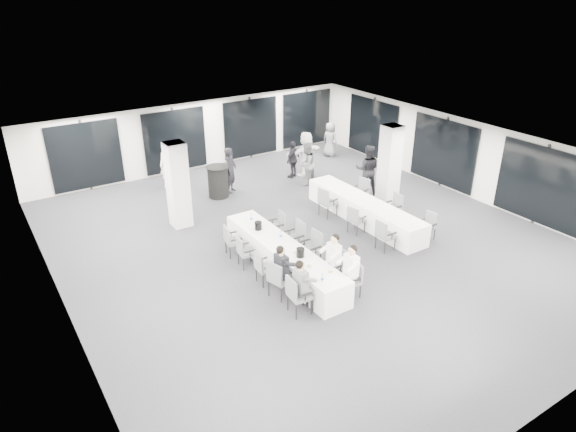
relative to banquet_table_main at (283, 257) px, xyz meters
The scene contains 42 objects.
room 3.35m from the banquet_table_main, 41.21° to the left, with size 14.04×16.04×2.84m.
column_left 4.50m from the banquet_table_main, 107.05° to the left, with size 0.60×0.60×2.80m, color silver.
column_right 6.14m from the banquet_table_main, 19.21° to the left, with size 0.60×0.60×2.80m, color silver.
banquet_table_main is the anchor object (origin of this frame).
banquet_table_side 4.08m from the banquet_table_main, 16.69° to the left, with size 0.90×5.00×0.75m, color white.
cocktail_table 5.73m from the banquet_table_main, 82.04° to the left, with size 0.84×0.84×1.17m.
chair_main_left_near 2.08m from the banquet_table_main, 113.82° to the right, with size 0.55×0.60×1.00m.
chair_main_left_second 1.38m from the banquet_table_main, 127.86° to the right, with size 0.64×0.66×1.03m.
chair_main_left_mid 0.90m from the banquet_table_main, 158.94° to the right, with size 0.49×0.54×0.92m.
chair_main_left_fourth 1.11m from the banquet_table_main, 138.86° to the left, with size 0.50×0.54×0.89m.
chair_main_left_far 1.72m from the banquet_table_main, 119.01° to the left, with size 0.53×0.57×0.93m.
chair_main_right_near 2.18m from the banquet_table_main, 67.77° to the right, with size 0.54×0.57×0.88m.
chair_main_right_second 1.55m from the banquet_table_main, 57.14° to the right, with size 0.53×0.58×0.96m.
chair_main_right_mid 0.89m from the banquet_table_main, 14.11° to the right, with size 0.52×0.58×1.01m.
chair_main_right_fourth 1.04m from the banquet_table_main, 35.32° to the left, with size 0.51×0.57×0.99m.
chair_main_right_far 1.80m from the banquet_table_main, 62.49° to the left, with size 0.51×0.55×0.91m.
chair_side_left_near 3.16m from the banquet_table_main, 12.53° to the right, with size 0.48×0.54×0.95m.
chair_side_left_mid 3.15m from the banquet_table_main, 11.70° to the left, with size 0.54×0.57×0.90m.
chair_side_left_far 3.74m from the banquet_table_main, 34.72° to the left, with size 0.56×0.61×1.02m.
chair_side_right_near 4.82m from the banquet_table_main, 10.56° to the right, with size 0.48×0.52×0.87m.
chair_side_right_mid 4.78m from the banquet_table_main, ahead, with size 0.50×0.56×0.94m.
chair_side_right_far 5.27m from the banquet_table_main, 25.71° to the left, with size 0.56×0.60×0.95m.
seated_guest_a 2.07m from the banquet_table_main, 109.31° to the right, with size 0.50×0.38×1.44m.
seated_guest_b 1.32m from the banquet_table_main, 122.34° to the right, with size 0.50×0.38×1.44m.
seated_guest_c 2.15m from the banquet_table_main, 71.54° to the right, with size 0.50×0.38×1.44m.
seated_guest_d 1.52m from the banquet_table_main, 62.80° to the right, with size 0.50×0.38×1.44m.
standing_guest_a 6.02m from the banquet_table_main, 76.46° to the left, with size 0.71×0.57×1.95m, color black.
standing_guest_b 6.47m from the banquet_table_main, 49.47° to the left, with size 0.92×0.56×1.91m, color #585A5F.
standing_guest_d 7.22m from the banquet_table_main, 54.31° to the left, with size 1.00×0.56×1.70m, color black.
standing_guest_e 10.09m from the banquet_table_main, 45.44° to the left, with size 0.84×0.51×1.75m, color #585A5F.
standing_guest_f 7.55m from the banquet_table_main, 50.45° to the left, with size 1.87×0.72×2.04m, color white.
standing_guest_g 7.64m from the banquet_table_main, 92.57° to the left, with size 0.72×0.58×1.96m, color white.
standing_guest_h 6.39m from the banquet_table_main, 28.10° to the left, with size 1.01×0.62×2.09m, color black.
ice_bucket_near 0.91m from the banquet_table_main, 86.57° to the right, with size 0.21×0.21×0.24m, color black.
ice_bucket_far 1.32m from the banquet_table_main, 93.81° to the left, with size 0.21×0.21×0.24m, color black.
water_bottle_a 2.12m from the banquet_table_main, 95.64° to the right, with size 0.07×0.07×0.22m, color silver.
water_bottle_b 0.64m from the banquet_table_main, 67.00° to the left, with size 0.07×0.07×0.23m, color silver.
water_bottle_c 1.87m from the banquet_table_main, 89.27° to the left, with size 0.08×0.08×0.24m, color silver.
plate_a 1.35m from the banquet_table_main, 92.27° to the right, with size 0.20×0.20×0.03m.
plate_b 1.87m from the banquet_table_main, 82.75° to the right, with size 0.21×0.21×0.03m.
plate_c 0.65m from the banquet_table_main, 85.02° to the right, with size 0.18×0.18×0.03m.
wine_glass 1.95m from the banquet_table_main, 86.18° to the right, with size 0.07×0.07×0.19m.
Camera 1 is at (-8.11, -11.36, 7.43)m, focal length 32.00 mm.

